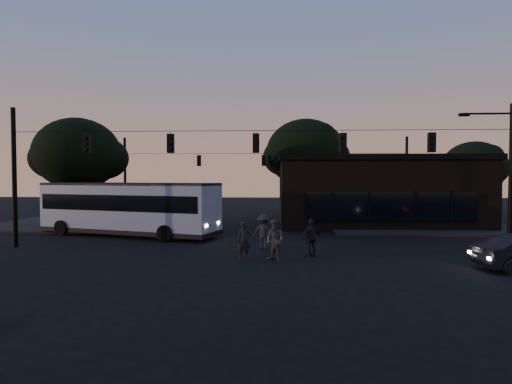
{
  "coord_description": "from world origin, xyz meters",
  "views": [
    {
      "loc": [
        0.91,
        -16.83,
        3.73
      ],
      "look_at": [
        0.0,
        4.0,
        3.0
      ],
      "focal_mm": 28.0,
      "sensor_mm": 36.0,
      "label": 1
    }
  ],
  "objects_px": {
    "bus": "(128,206)",
    "pedestrian_b": "(275,240)",
    "pedestrian_c": "(311,238)",
    "pedestrian_d": "(263,232)",
    "pedestrian_a": "(244,240)",
    "building": "(373,191)"
  },
  "relations": [
    {
      "from": "bus",
      "to": "pedestrian_b",
      "type": "xyz_separation_m",
      "value": [
        9.44,
        -7.53,
        -0.98
      ]
    },
    {
      "from": "pedestrian_c",
      "to": "pedestrian_d",
      "type": "relative_size",
      "value": 1.0
    },
    {
      "from": "bus",
      "to": "pedestrian_a",
      "type": "bearing_deg",
      "value": -24.06
    },
    {
      "from": "building",
      "to": "pedestrian_d",
      "type": "xyz_separation_m",
      "value": [
        -8.61,
        -11.91,
        -1.8
      ]
    },
    {
      "from": "bus",
      "to": "building",
      "type": "bearing_deg",
      "value": 40.65
    },
    {
      "from": "building",
      "to": "bus",
      "type": "xyz_separation_m",
      "value": [
        -17.47,
        -7.48,
        -0.79
      ]
    },
    {
      "from": "pedestrian_a",
      "to": "building",
      "type": "bearing_deg",
      "value": 46.94
    },
    {
      "from": "pedestrian_c",
      "to": "pedestrian_d",
      "type": "height_order",
      "value": "pedestrian_d"
    },
    {
      "from": "pedestrian_c",
      "to": "building",
      "type": "bearing_deg",
      "value": -143.15
    },
    {
      "from": "building",
      "to": "pedestrian_b",
      "type": "relative_size",
      "value": 8.16
    },
    {
      "from": "bus",
      "to": "pedestrian_c",
      "type": "relative_size",
      "value": 6.89
    },
    {
      "from": "pedestrian_b",
      "to": "pedestrian_d",
      "type": "bearing_deg",
      "value": 143.6
    },
    {
      "from": "pedestrian_a",
      "to": "pedestrian_d",
      "type": "height_order",
      "value": "pedestrian_d"
    },
    {
      "from": "pedestrian_a",
      "to": "pedestrian_b",
      "type": "relative_size",
      "value": 0.91
    },
    {
      "from": "pedestrian_b",
      "to": "pedestrian_d",
      "type": "distance_m",
      "value": 3.15
    },
    {
      "from": "pedestrian_c",
      "to": "pedestrian_d",
      "type": "distance_m",
      "value": 3.08
    },
    {
      "from": "building",
      "to": "pedestrian_b",
      "type": "bearing_deg",
      "value": -118.14
    },
    {
      "from": "building",
      "to": "bus",
      "type": "bearing_deg",
      "value": -156.83
    },
    {
      "from": "bus",
      "to": "pedestrian_c",
      "type": "distance_m",
      "value": 12.95
    },
    {
      "from": "pedestrian_b",
      "to": "pedestrian_d",
      "type": "height_order",
      "value": "pedestrian_b"
    },
    {
      "from": "pedestrian_d",
      "to": "pedestrian_b",
      "type": "bearing_deg",
      "value": 109.13
    },
    {
      "from": "pedestrian_c",
      "to": "pedestrian_d",
      "type": "bearing_deg",
      "value": -69.87
    }
  ]
}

